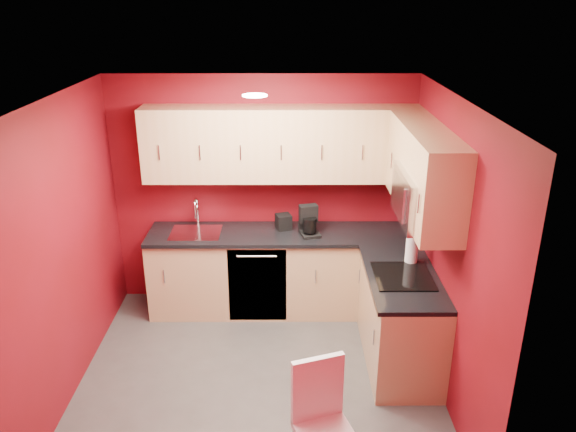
{
  "coord_description": "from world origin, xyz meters",
  "views": [
    {
      "loc": [
        0.25,
        -4.21,
        3.25
      ],
      "look_at": [
        0.27,
        0.55,
        1.35
      ],
      "focal_mm": 35.0,
      "sensor_mm": 36.0,
      "label": 1
    }
  ],
  "objects_px": {
    "microwave": "(423,197)",
    "dining_chair": "(326,430)",
    "sink": "(196,229)",
    "coffee_maker": "(310,221)",
    "paper_towel": "(412,250)",
    "napkin_holder": "(284,222)"
  },
  "relations": [
    {
      "from": "microwave",
      "to": "sink",
      "type": "bearing_deg",
      "value": 154.4
    },
    {
      "from": "coffee_maker",
      "to": "dining_chair",
      "type": "bearing_deg",
      "value": -104.04
    },
    {
      "from": "microwave",
      "to": "sink",
      "type": "height_order",
      "value": "microwave"
    },
    {
      "from": "coffee_maker",
      "to": "dining_chair",
      "type": "distance_m",
      "value": 2.38
    },
    {
      "from": "microwave",
      "to": "coffee_maker",
      "type": "xyz_separation_m",
      "value": [
        -0.9,
        0.92,
        -0.6
      ]
    },
    {
      "from": "napkin_holder",
      "to": "microwave",
      "type": "bearing_deg",
      "value": -42.85
    },
    {
      "from": "paper_towel",
      "to": "dining_chair",
      "type": "height_order",
      "value": "paper_towel"
    },
    {
      "from": "microwave",
      "to": "dining_chair",
      "type": "bearing_deg",
      "value": -122.12
    },
    {
      "from": "napkin_holder",
      "to": "sink",
      "type": "bearing_deg",
      "value": -174.73
    },
    {
      "from": "microwave",
      "to": "napkin_holder",
      "type": "height_order",
      "value": "microwave"
    },
    {
      "from": "dining_chair",
      "to": "sink",
      "type": "bearing_deg",
      "value": 98.45
    },
    {
      "from": "microwave",
      "to": "napkin_holder",
      "type": "bearing_deg",
      "value": 137.15
    },
    {
      "from": "sink",
      "to": "dining_chair",
      "type": "xyz_separation_m",
      "value": [
        1.22,
        -2.39,
        -0.47
      ]
    },
    {
      "from": "microwave",
      "to": "paper_towel",
      "type": "distance_m",
      "value": 0.68
    },
    {
      "from": "coffee_maker",
      "to": "paper_towel",
      "type": "bearing_deg",
      "value": -49.65
    },
    {
      "from": "sink",
      "to": "coffee_maker",
      "type": "distance_m",
      "value": 1.2
    },
    {
      "from": "paper_towel",
      "to": "dining_chair",
      "type": "distance_m",
      "value": 1.98
    },
    {
      "from": "coffee_maker",
      "to": "napkin_holder",
      "type": "relative_size",
      "value": 1.92
    },
    {
      "from": "sink",
      "to": "coffee_maker",
      "type": "bearing_deg",
      "value": -4.06
    },
    {
      "from": "coffee_maker",
      "to": "dining_chair",
      "type": "height_order",
      "value": "coffee_maker"
    },
    {
      "from": "microwave",
      "to": "coffee_maker",
      "type": "height_order",
      "value": "microwave"
    },
    {
      "from": "sink",
      "to": "paper_towel",
      "type": "bearing_deg",
      "value": -18.93
    }
  ]
}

